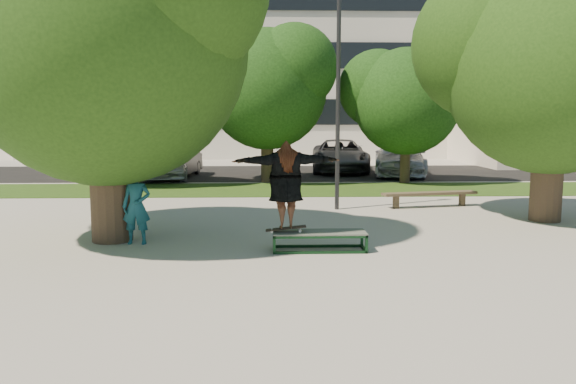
{
  "coord_description": "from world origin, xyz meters",
  "views": [
    {
      "loc": [
        -0.9,
        -10.66,
        2.52
      ],
      "look_at": [
        -0.53,
        0.6,
        1.07
      ],
      "focal_mm": 35.0,
      "sensor_mm": 36.0,
      "label": 1
    }
  ],
  "objects_px": {
    "grind_box": "(319,241)",
    "car_grey": "(340,156)",
    "tree_right": "(549,55)",
    "bench": "(430,194)",
    "tree_left": "(101,25)",
    "car_silver_b": "(399,158)",
    "bystander": "(136,206)",
    "lamppost": "(338,97)",
    "car_silver_a": "(164,160)",
    "car_dark": "(177,162)"
  },
  "relations": [
    {
      "from": "tree_left",
      "to": "car_silver_b",
      "type": "bearing_deg",
      "value": 55.8
    },
    {
      "from": "grind_box",
      "to": "car_silver_b",
      "type": "relative_size",
      "value": 0.33
    },
    {
      "from": "bystander",
      "to": "car_silver_a",
      "type": "relative_size",
      "value": 0.32
    },
    {
      "from": "lamppost",
      "to": "car_dark",
      "type": "height_order",
      "value": "lamppost"
    },
    {
      "from": "bench",
      "to": "tree_left",
      "type": "bearing_deg",
      "value": -163.57
    },
    {
      "from": "tree_left",
      "to": "bench",
      "type": "distance_m",
      "value": 9.94
    },
    {
      "from": "lamppost",
      "to": "grind_box",
      "type": "height_order",
      "value": "lamppost"
    },
    {
      "from": "tree_left",
      "to": "lamppost",
      "type": "xyz_separation_m",
      "value": [
        5.29,
        3.91,
        -1.27
      ]
    },
    {
      "from": "lamppost",
      "to": "car_silver_b",
      "type": "relative_size",
      "value": 1.12
    },
    {
      "from": "lamppost",
      "to": "bystander",
      "type": "bearing_deg",
      "value": -136.91
    },
    {
      "from": "car_silver_b",
      "to": "car_grey",
      "type": "bearing_deg",
      "value": 157.97
    },
    {
      "from": "grind_box",
      "to": "car_dark",
      "type": "bearing_deg",
      "value": 109.54
    },
    {
      "from": "tree_right",
      "to": "car_grey",
      "type": "distance_m",
      "value": 14.23
    },
    {
      "from": "bench",
      "to": "car_dark",
      "type": "relative_size",
      "value": 0.72
    },
    {
      "from": "bench",
      "to": "car_silver_a",
      "type": "xyz_separation_m",
      "value": [
        -9.18,
        8.18,
        0.46
      ]
    },
    {
      "from": "bench",
      "to": "car_silver_a",
      "type": "bearing_deg",
      "value": 127.0
    },
    {
      "from": "car_dark",
      "to": "car_grey",
      "type": "relative_size",
      "value": 0.71
    },
    {
      "from": "tree_left",
      "to": "bench",
      "type": "height_order",
      "value": "tree_left"
    },
    {
      "from": "bystander",
      "to": "tree_right",
      "type": "bearing_deg",
      "value": 13.82
    },
    {
      "from": "car_dark",
      "to": "lamppost",
      "type": "bearing_deg",
      "value": -50.9
    },
    {
      "from": "tree_right",
      "to": "grind_box",
      "type": "xyz_separation_m",
      "value": [
        -5.86,
        -3.12,
        -3.9
      ]
    },
    {
      "from": "car_silver_a",
      "to": "car_grey",
      "type": "bearing_deg",
      "value": 11.83
    },
    {
      "from": "lamppost",
      "to": "car_silver_b",
      "type": "height_order",
      "value": "lamppost"
    },
    {
      "from": "lamppost",
      "to": "bench",
      "type": "xyz_separation_m",
      "value": [
        2.74,
        0.32,
        -2.78
      ]
    },
    {
      "from": "bystander",
      "to": "car_grey",
      "type": "xyz_separation_m",
      "value": [
        6.11,
        15.81,
        0.0
      ]
    },
    {
      "from": "grind_box",
      "to": "bystander",
      "type": "xyz_separation_m",
      "value": [
        -3.67,
        0.72,
        0.59
      ]
    },
    {
      "from": "tree_left",
      "to": "bench",
      "type": "relative_size",
      "value": 2.47
    },
    {
      "from": "tree_left",
      "to": "bystander",
      "type": "relative_size",
      "value": 4.57
    },
    {
      "from": "lamppost",
      "to": "tree_left",
      "type": "bearing_deg",
      "value": -143.58
    },
    {
      "from": "tree_left",
      "to": "car_silver_a",
      "type": "height_order",
      "value": "tree_left"
    },
    {
      "from": "lamppost",
      "to": "car_silver_b",
      "type": "bearing_deg",
      "value": 67.62
    },
    {
      "from": "car_silver_b",
      "to": "tree_right",
      "type": "bearing_deg",
      "value": -75.06
    },
    {
      "from": "lamppost",
      "to": "car_silver_a",
      "type": "height_order",
      "value": "lamppost"
    },
    {
      "from": "grind_box",
      "to": "car_grey",
      "type": "height_order",
      "value": "car_grey"
    },
    {
      "from": "bystander",
      "to": "car_silver_a",
      "type": "bearing_deg",
      "value": 97.83
    },
    {
      "from": "car_dark",
      "to": "car_silver_b",
      "type": "height_order",
      "value": "car_silver_b"
    },
    {
      "from": "tree_right",
      "to": "car_silver_a",
      "type": "height_order",
      "value": "tree_right"
    },
    {
      "from": "car_silver_b",
      "to": "bench",
      "type": "bearing_deg",
      "value": -87.09
    },
    {
      "from": "lamppost",
      "to": "car_silver_a",
      "type": "bearing_deg",
      "value": 127.15
    },
    {
      "from": "bench",
      "to": "car_dark",
      "type": "bearing_deg",
      "value": 123.18
    },
    {
      "from": "tree_right",
      "to": "car_grey",
      "type": "height_order",
      "value": "tree_right"
    },
    {
      "from": "lamppost",
      "to": "car_silver_b",
      "type": "xyz_separation_m",
      "value": [
        4.06,
        9.85,
        -2.36
      ]
    },
    {
      "from": "car_silver_a",
      "to": "bench",
      "type": "bearing_deg",
      "value": -50.57
    },
    {
      "from": "car_silver_b",
      "to": "bystander",
      "type": "bearing_deg",
      "value": -110.7
    },
    {
      "from": "car_silver_a",
      "to": "car_grey",
      "type": "distance_m",
      "value": 8.49
    },
    {
      "from": "tree_right",
      "to": "car_dark",
      "type": "relative_size",
      "value": 1.63
    },
    {
      "from": "grind_box",
      "to": "car_dark",
      "type": "height_order",
      "value": "car_dark"
    },
    {
      "from": "tree_left",
      "to": "bystander",
      "type": "bearing_deg",
      "value": -30.84
    },
    {
      "from": "car_dark",
      "to": "car_silver_b",
      "type": "distance_m",
      "value": 10.08
    },
    {
      "from": "tree_right",
      "to": "bench",
      "type": "xyz_separation_m",
      "value": [
        -2.17,
        2.23,
        -3.73
      ]
    }
  ]
}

